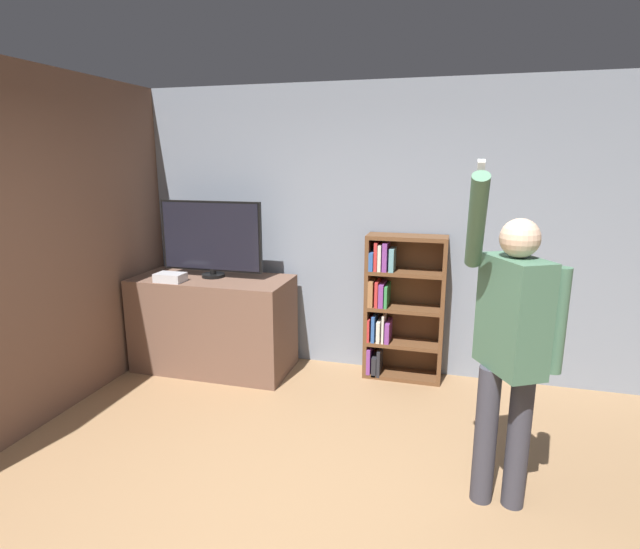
% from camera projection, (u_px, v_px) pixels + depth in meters
% --- Properties ---
extents(wall_back, '(6.36, 0.06, 2.70)m').
position_uv_depth(wall_back, '(365.00, 231.00, 4.72)').
color(wall_back, gray).
rests_on(wall_back, ground_plane).
extents(wall_side_brick, '(0.06, 4.21, 2.70)m').
position_uv_depth(wall_side_brick, '(67.00, 243.00, 4.04)').
color(wall_side_brick, brown).
rests_on(wall_side_brick, ground_plane).
extents(tv_ledge, '(1.49, 0.69, 0.91)m').
position_uv_depth(tv_ledge, '(214.00, 323.00, 4.85)').
color(tv_ledge, brown).
rests_on(tv_ledge, ground_plane).
extents(television, '(1.01, 0.22, 0.73)m').
position_uv_depth(television, '(211.00, 238.00, 4.70)').
color(television, black).
rests_on(television, tv_ledge).
extents(game_console, '(0.26, 0.18, 0.08)m').
position_uv_depth(game_console, '(170.00, 277.00, 4.59)').
color(game_console, silver).
rests_on(game_console, tv_ledge).
extents(bookshelf, '(0.72, 0.28, 1.35)m').
position_uv_depth(bookshelf, '(397.00, 307.00, 4.61)').
color(bookshelf, brown).
rests_on(bookshelf, ground_plane).
extents(person, '(0.55, 0.56, 2.02)m').
position_uv_depth(person, '(511.00, 340.00, 2.77)').
color(person, '#383842').
rests_on(person, ground_plane).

